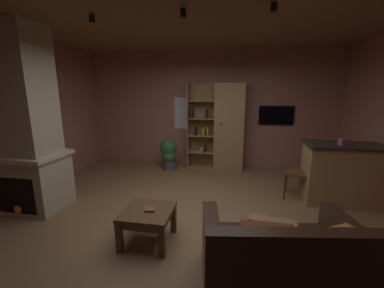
{
  "coord_description": "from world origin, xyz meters",
  "views": [
    {
      "loc": [
        0.65,
        -3.22,
        1.87
      ],
      "look_at": [
        0.0,
        0.4,
        1.05
      ],
      "focal_mm": 22.48,
      "sensor_mm": 36.0,
      "label": 1
    }
  ],
  "objects_px": {
    "bookshelf_cabinet": "(225,128)",
    "tissue_box": "(344,142)",
    "coffee_table": "(148,217)",
    "wall_mounted_tv": "(276,115)",
    "kitchen_bar_counter": "(350,174)",
    "table_book_0": "(150,210)",
    "potted_floor_plant": "(169,153)",
    "stone_fireplace": "(27,131)",
    "leather_couch": "(281,262)",
    "dining_chair": "(303,169)"
  },
  "relations": [
    {
      "from": "table_book_0",
      "to": "potted_floor_plant",
      "type": "height_order",
      "value": "potted_floor_plant"
    },
    {
      "from": "tissue_box",
      "to": "coffee_table",
      "type": "height_order",
      "value": "tissue_box"
    },
    {
      "from": "table_book_0",
      "to": "stone_fireplace",
      "type": "bearing_deg",
      "value": 165.55
    },
    {
      "from": "table_book_0",
      "to": "dining_chair",
      "type": "distance_m",
      "value": 2.76
    },
    {
      "from": "stone_fireplace",
      "to": "potted_floor_plant",
      "type": "distance_m",
      "value": 2.9
    },
    {
      "from": "kitchen_bar_counter",
      "to": "stone_fireplace",
      "type": "bearing_deg",
      "value": -167.92
    },
    {
      "from": "bookshelf_cabinet",
      "to": "coffee_table",
      "type": "distance_m",
      "value": 3.28
    },
    {
      "from": "potted_floor_plant",
      "to": "wall_mounted_tv",
      "type": "distance_m",
      "value": 2.68
    },
    {
      "from": "coffee_table",
      "to": "potted_floor_plant",
      "type": "xyz_separation_m",
      "value": [
        -0.51,
        2.8,
        0.07
      ]
    },
    {
      "from": "wall_mounted_tv",
      "to": "potted_floor_plant",
      "type": "bearing_deg",
      "value": -168.26
    },
    {
      "from": "bookshelf_cabinet",
      "to": "table_book_0",
      "type": "height_order",
      "value": "bookshelf_cabinet"
    },
    {
      "from": "bookshelf_cabinet",
      "to": "kitchen_bar_counter",
      "type": "distance_m",
      "value": 2.66
    },
    {
      "from": "kitchen_bar_counter",
      "to": "potted_floor_plant",
      "type": "bearing_deg",
      "value": 161.2
    },
    {
      "from": "stone_fireplace",
      "to": "table_book_0",
      "type": "distance_m",
      "value": 2.36
    },
    {
      "from": "tissue_box",
      "to": "potted_floor_plant",
      "type": "height_order",
      "value": "tissue_box"
    },
    {
      "from": "leather_couch",
      "to": "potted_floor_plant",
      "type": "distance_m",
      "value": 3.89
    },
    {
      "from": "kitchen_bar_counter",
      "to": "table_book_0",
      "type": "xyz_separation_m",
      "value": [
        -2.92,
        -1.64,
        -0.07
      ]
    },
    {
      "from": "stone_fireplace",
      "to": "leather_couch",
      "type": "xyz_separation_m",
      "value": [
        3.6,
        -1.07,
        -0.96
      ]
    },
    {
      "from": "table_book_0",
      "to": "tissue_box",
      "type": "bearing_deg",
      "value": 29.8
    },
    {
      "from": "table_book_0",
      "to": "potted_floor_plant",
      "type": "distance_m",
      "value": 2.86
    },
    {
      "from": "bookshelf_cabinet",
      "to": "tissue_box",
      "type": "xyz_separation_m",
      "value": [
        1.95,
        -1.56,
        0.06
      ]
    },
    {
      "from": "coffee_table",
      "to": "potted_floor_plant",
      "type": "relative_size",
      "value": 0.8
    },
    {
      "from": "dining_chair",
      "to": "potted_floor_plant",
      "type": "height_order",
      "value": "dining_chair"
    },
    {
      "from": "leather_couch",
      "to": "wall_mounted_tv",
      "type": "xyz_separation_m",
      "value": [
        0.47,
        3.84,
        0.99
      ]
    },
    {
      "from": "stone_fireplace",
      "to": "coffee_table",
      "type": "bearing_deg",
      "value": -14.48
    },
    {
      "from": "potted_floor_plant",
      "to": "kitchen_bar_counter",
      "type": "bearing_deg",
      "value": -18.8
    },
    {
      "from": "tissue_box",
      "to": "wall_mounted_tv",
      "type": "relative_size",
      "value": 0.15
    },
    {
      "from": "leather_couch",
      "to": "bookshelf_cabinet",
      "type": "bearing_deg",
      "value": 100.85
    },
    {
      "from": "coffee_table",
      "to": "dining_chair",
      "type": "distance_m",
      "value": 2.79
    },
    {
      "from": "table_book_0",
      "to": "potted_floor_plant",
      "type": "xyz_separation_m",
      "value": [
        -0.54,
        2.81,
        -0.04
      ]
    },
    {
      "from": "stone_fireplace",
      "to": "kitchen_bar_counter",
      "type": "bearing_deg",
      "value": 12.08
    },
    {
      "from": "kitchen_bar_counter",
      "to": "leather_couch",
      "type": "relative_size",
      "value": 0.95
    },
    {
      "from": "tissue_box",
      "to": "coffee_table",
      "type": "relative_size",
      "value": 0.2
    },
    {
      "from": "stone_fireplace",
      "to": "coffee_table",
      "type": "distance_m",
      "value": 2.37
    },
    {
      "from": "coffee_table",
      "to": "potted_floor_plant",
      "type": "height_order",
      "value": "potted_floor_plant"
    },
    {
      "from": "stone_fireplace",
      "to": "table_book_0",
      "type": "relative_size",
      "value": 22.53
    },
    {
      "from": "coffee_table",
      "to": "potted_floor_plant",
      "type": "bearing_deg",
      "value": 100.25
    },
    {
      "from": "kitchen_bar_counter",
      "to": "table_book_0",
      "type": "relative_size",
      "value": 11.98
    },
    {
      "from": "leather_couch",
      "to": "table_book_0",
      "type": "bearing_deg",
      "value": 160.45
    },
    {
      "from": "leather_couch",
      "to": "dining_chair",
      "type": "distance_m",
      "value": 2.33
    },
    {
      "from": "coffee_table",
      "to": "kitchen_bar_counter",
      "type": "bearing_deg",
      "value": 28.88
    },
    {
      "from": "stone_fireplace",
      "to": "potted_floor_plant",
      "type": "relative_size",
      "value": 3.71
    },
    {
      "from": "kitchen_bar_counter",
      "to": "tissue_box",
      "type": "bearing_deg",
      "value": -157.85
    },
    {
      "from": "wall_mounted_tv",
      "to": "coffee_table",
      "type": "bearing_deg",
      "value": -120.6
    },
    {
      "from": "leather_couch",
      "to": "potted_floor_plant",
      "type": "height_order",
      "value": "leather_couch"
    },
    {
      "from": "coffee_table",
      "to": "dining_chair",
      "type": "relative_size",
      "value": 0.65
    },
    {
      "from": "bookshelf_cabinet",
      "to": "tissue_box",
      "type": "height_order",
      "value": "bookshelf_cabinet"
    },
    {
      "from": "tissue_box",
      "to": "wall_mounted_tv",
      "type": "height_order",
      "value": "wall_mounted_tv"
    },
    {
      "from": "dining_chair",
      "to": "potted_floor_plant",
      "type": "distance_m",
      "value": 2.95
    },
    {
      "from": "kitchen_bar_counter",
      "to": "dining_chair",
      "type": "height_order",
      "value": "kitchen_bar_counter"
    }
  ]
}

